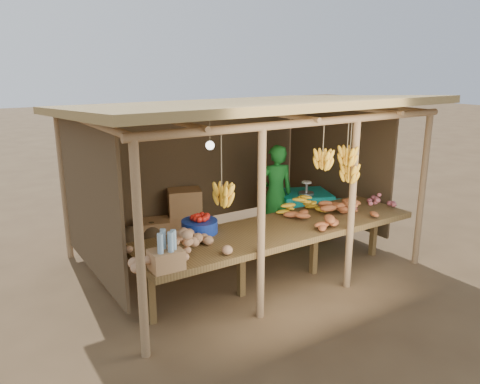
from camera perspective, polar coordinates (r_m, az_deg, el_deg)
ground at (r=7.07m, az=0.00°, el=-8.23°), size 60.00×60.00×0.00m
stall_structure at (r=6.51m, az=-0.15°, el=7.25°), size 4.70×3.50×2.43m
counter at (r=6.08m, az=4.90°, el=-4.80°), size 3.90×1.05×0.80m
potato_heap at (r=5.12m, az=-8.40°, el=-5.89°), size 1.11×0.69×0.37m
sweet_potato_heap at (r=6.45m, az=11.61°, el=-1.63°), size 1.21×0.84×0.36m
onion_heap at (r=7.00m, az=15.36°, el=-0.55°), size 0.83×0.53×0.36m
banana_pile at (r=6.58m, az=7.75°, el=-1.19°), size 0.64×0.51×0.35m
tomato_basin at (r=5.84m, az=-4.96°, el=-4.03°), size 0.45×0.45×0.24m
bottle_box at (r=4.84m, az=-9.02°, el=-7.53°), size 0.33×0.27×0.42m
vendor at (r=7.60m, az=4.35°, el=-0.20°), size 0.67×0.54×1.60m
tarp_crate at (r=7.99m, az=7.76°, el=-2.49°), size 1.03×0.97×0.99m
carton_stack at (r=7.70m, az=-7.99°, el=-3.44°), size 1.22×0.59×0.84m
burlap_sacks at (r=7.45m, az=-11.94°, el=-5.45°), size 0.75×0.39×0.53m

